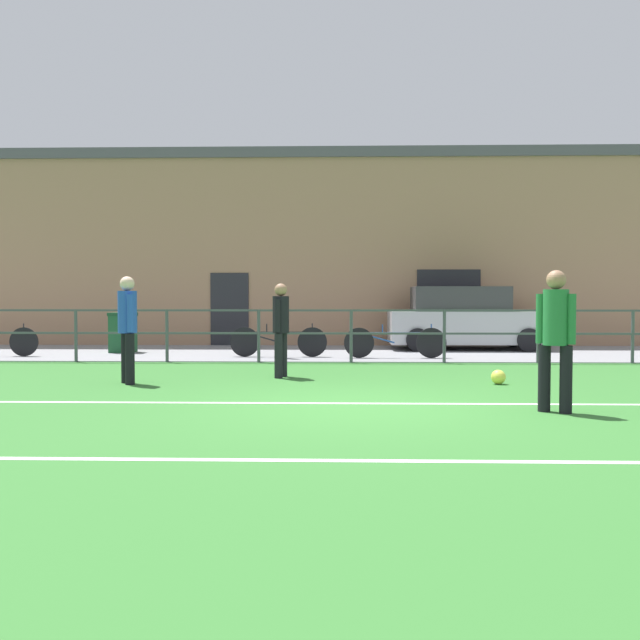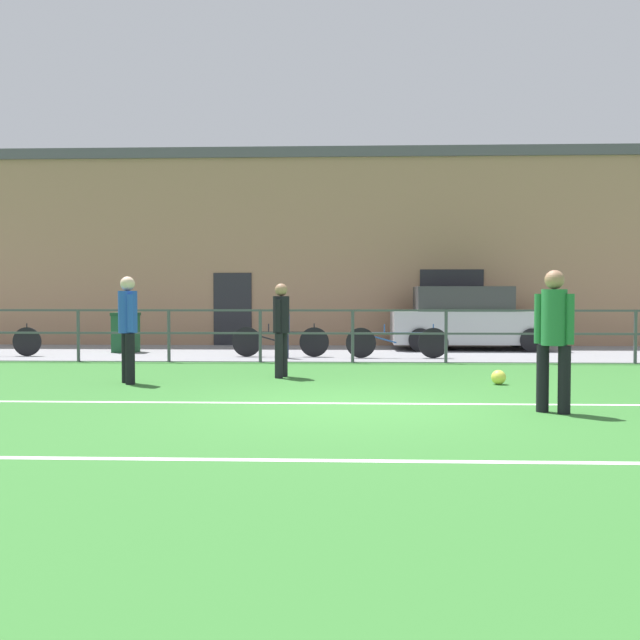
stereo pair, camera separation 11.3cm
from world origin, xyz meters
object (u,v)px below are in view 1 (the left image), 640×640
Objects in this scene: trash_bin_0 at (123,332)px; spectator_child at (281,328)px; bicycle_parked_1 at (278,341)px; player_winger at (556,332)px; soccer_ball_match at (498,377)px; bicycle_parked_0 at (395,342)px; parked_car_red at (465,320)px; player_striker at (127,323)px; player_goalkeeper at (281,324)px.

spectator_child is at bearing -19.90° from trash_bin_0.
spectator_child reaches higher than bicycle_parked_1.
player_winger reaches higher than bicycle_parked_1.
player_winger is 0.78× the size of bicycle_parked_1.
player_winger reaches higher than trash_bin_0.
bicycle_parked_1 is 4.18m from trash_bin_0.
spectator_child is at bearing 131.15° from soccer_ball_match.
bicycle_parked_0 is (-1.33, 4.59, 0.26)m from soccer_ball_match.
bicycle_parked_0 is 2.34× the size of trash_bin_0.
bicycle_parked_0 is 6.86m from trash_bin_0.
parked_car_red reaches higher than trash_bin_0.
player_winger is 0.75× the size of bicycle_parked_0.
spectator_child reaches higher than soccer_ball_match.
spectator_child is (-3.93, 4.50, 0.59)m from soccer_ball_match.
soccer_ball_match is 6.01m from spectator_child.
player_striker is at bearing -112.45° from bicycle_parked_1.
player_goalkeeper is 6.99× the size of soccer_ball_match.
soccer_ball_match is 0.10× the size of bicycle_parked_0.
bicycle_parked_0 is at bearing 103.58° from player_striker.
player_winger is 1.76× the size of trash_bin_0.
parked_car_red is at bearing 84.12° from soccer_ball_match.
player_goalkeeper is at bearing -49.24° from trash_bin_0.
soccer_ball_match is at bearing 59.81° from player_striker.
trash_bin_0 is at bearing 55.62° from player_goalkeeper.
bicycle_parked_0 is at bearing -48.47° from player_winger.
player_winger is at bearing -88.44° from soccer_ball_match.
trash_bin_0 reaches higher than soccer_ball_match.
bicycle_parked_1 is (2.04, 4.94, -0.62)m from player_striker.
trash_bin_0 is (-4.41, 5.12, -0.42)m from player_goalkeeper.
bicycle_parked_1 is at bearing -60.93° from spectator_child.
player_striker is 5.38m from bicycle_parked_1.
spectator_child is at bearing -75.17° from bicycle_parked_1.
player_goalkeeper is at bearing -84.33° from bicycle_parked_1.
player_goalkeeper is 4.41m from bicycle_parked_0.
spectator_child is at bearing -178.05° from bicycle_parked_0.
bicycle_parked_1 is at bearing -16.01° from trash_bin_0.
soccer_ball_match is at bearing 145.39° from spectator_child.
spectator_child is (2.13, 4.60, -0.29)m from player_striker.
player_striker is 6.42m from trash_bin_0.
soccer_ball_match is at bearing -50.24° from bicycle_parked_1.
player_striker is 10.05m from parked_car_red.
player_striker reaches higher than parked_car_red.
player_winger is 11.94m from trash_bin_0.
trash_bin_0 is at bearing 163.99° from bicycle_parked_1.
bicycle_parked_0 is at bearing 106.10° from soccer_ball_match.
trash_bin_0 is at bearing -16.39° from player_winger.
player_striker is at bearing 126.57° from player_goalkeeper.
parked_car_red is at bearing 106.18° from player_striker.
player_striker is at bearing -71.98° from trash_bin_0.
player_goalkeeper is at bearing 109.06° from spectator_child.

